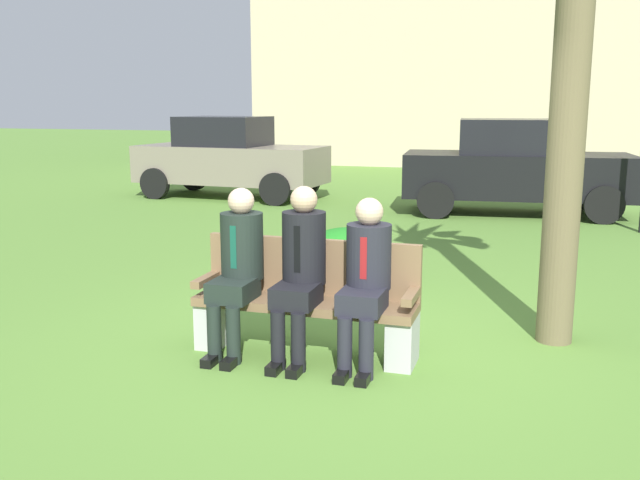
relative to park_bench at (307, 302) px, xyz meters
The scene contains 9 objects.
ground_plane 0.52m from the park_bench, 41.63° to the left, with size 80.00×80.00×0.00m, color #5B8935.
park_bench is the anchor object (origin of this frame).
seated_man_left 0.63m from the park_bench, 166.99° to the right, with size 0.34×0.72×1.31m.
seated_man_middle 0.35m from the park_bench, 95.03° to the right, with size 0.34×0.72×1.34m.
seated_man_right 0.60m from the park_bench, 14.13° to the right, with size 0.34×0.72×1.27m.
shrub_near_bench 2.22m from the park_bench, 97.00° to the left, with size 0.99×0.91×0.62m, color #207E20.
parked_car_near 9.56m from the park_bench, 118.15° to the left, with size 3.99×1.90×1.68m.
parked_car_far 7.95m from the park_bench, 80.78° to the left, with size 4.03×2.02×1.68m.
building_backdrop 20.17m from the park_bench, 94.29° to the left, with size 12.22×7.07×8.67m.
Camera 1 is at (1.46, -5.31, 1.97)m, focal length 39.59 mm.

